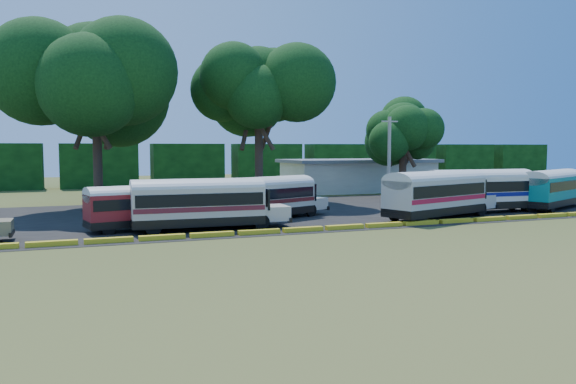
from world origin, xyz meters
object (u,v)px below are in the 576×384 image
object	(u,v)px
bus_red	(147,204)
bus_teal	(553,187)
tree_west	(95,75)
bus_cream_west	(201,201)
bus_white_red	(437,192)

from	to	relation	value
bus_red	bus_teal	world-z (taller)	bus_teal
bus_teal	tree_west	xyz separation A→B (m)	(-37.58, 14.70, 9.79)
bus_cream_west	bus_teal	bearing A→B (deg)	4.70
bus_white_red	tree_west	size ratio (longest dim) A/B	0.71
bus_cream_west	bus_white_red	xyz separation A→B (m)	(18.06, -0.58, 0.15)
bus_cream_west	bus_red	bearing A→B (deg)	155.19
bus_white_red	bus_cream_west	bearing A→B (deg)	160.14
tree_west	bus_teal	bearing A→B (deg)	-21.36
bus_red	bus_white_red	world-z (taller)	bus_white_red
bus_white_red	tree_west	xyz separation A→B (m)	(-23.81, 16.90, 9.71)
bus_cream_west	tree_west	world-z (taller)	tree_west
bus_red	tree_west	size ratio (longest dim) A/B	0.57
bus_red	tree_west	distance (m)	17.99
bus_red	bus_cream_west	xyz separation A→B (m)	(3.27, -1.64, 0.23)
bus_cream_west	tree_west	size ratio (longest dim) A/B	0.64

